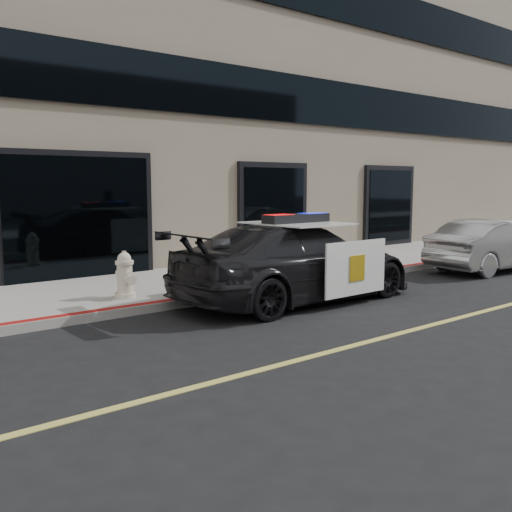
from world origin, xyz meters
TOP-DOWN VIEW (x-y plane):
  - ground at (0.00, 0.00)m, footprint 120.00×120.00m
  - sidewalk_n at (0.00, 5.25)m, footprint 60.00×3.50m
  - building_n at (0.00, 10.50)m, footprint 60.00×7.00m
  - police_car at (1.42, 2.67)m, footprint 2.32×5.01m
  - silver_sedan at (7.83, 2.27)m, footprint 2.10×4.17m
  - fire_hydrant at (-1.24, 4.29)m, footprint 0.38×0.53m

SIDE VIEW (x-z plane):
  - ground at x=0.00m, z-range 0.00..0.00m
  - sidewalk_n at x=0.00m, z-range 0.00..0.15m
  - fire_hydrant at x=-1.24m, z-range 0.12..0.96m
  - silver_sedan at x=7.83m, z-range 0.00..1.29m
  - police_car at x=1.42m, z-range -0.08..1.55m
  - building_n at x=0.00m, z-range 0.00..12.00m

